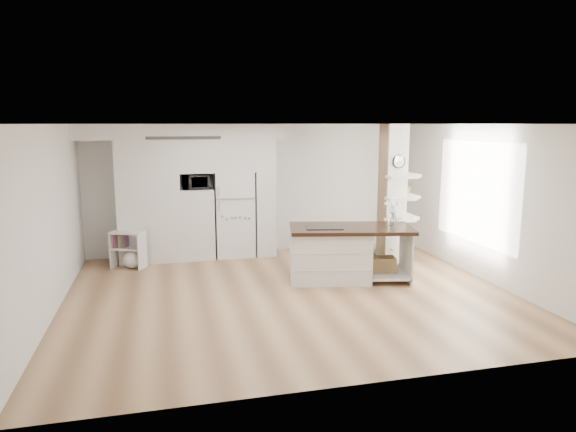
{
  "coord_description": "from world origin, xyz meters",
  "views": [
    {
      "loc": [
        -1.91,
        -7.67,
        2.7
      ],
      "look_at": [
        0.19,
        0.9,
        1.11
      ],
      "focal_mm": 32.0,
      "sensor_mm": 36.0,
      "label": 1
    }
  ],
  "objects_px": {
    "bookshelf": "(130,252)",
    "refrigerator": "(234,214)",
    "kitchen_island": "(336,252)",
    "floor_plant_a": "(378,250)"
  },
  "relations": [
    {
      "from": "kitchen_island",
      "to": "bookshelf",
      "type": "xyz_separation_m",
      "value": [
        -3.57,
        1.62,
        -0.18
      ]
    },
    {
      "from": "kitchen_island",
      "to": "bookshelf",
      "type": "height_order",
      "value": "kitchen_island"
    },
    {
      "from": "kitchen_island",
      "to": "floor_plant_a",
      "type": "relative_size",
      "value": 4.7
    },
    {
      "from": "kitchen_island",
      "to": "floor_plant_a",
      "type": "height_order",
      "value": "kitchen_island"
    },
    {
      "from": "floor_plant_a",
      "to": "refrigerator",
      "type": "bearing_deg",
      "value": 156.71
    },
    {
      "from": "bookshelf",
      "to": "floor_plant_a",
      "type": "bearing_deg",
      "value": 15.29
    },
    {
      "from": "kitchen_island",
      "to": "floor_plant_a",
      "type": "bearing_deg",
      "value": 49.97
    },
    {
      "from": "refrigerator",
      "to": "kitchen_island",
      "type": "xyz_separation_m",
      "value": [
        1.51,
        -2.1,
        -0.38
      ]
    },
    {
      "from": "refrigerator",
      "to": "floor_plant_a",
      "type": "bearing_deg",
      "value": -23.29
    },
    {
      "from": "bookshelf",
      "to": "refrigerator",
      "type": "bearing_deg",
      "value": 36.66
    }
  ]
}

